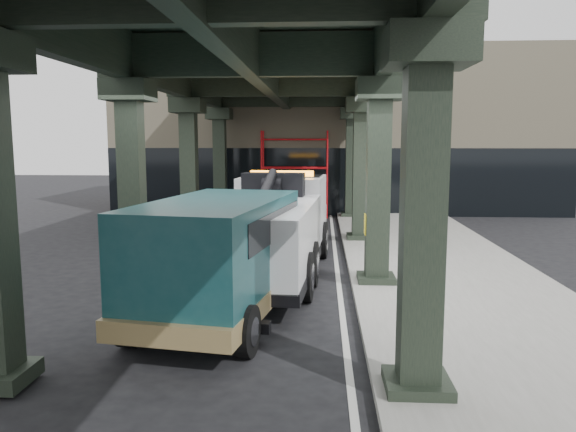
% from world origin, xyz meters
% --- Properties ---
extents(ground, '(90.00, 90.00, 0.00)m').
position_xyz_m(ground, '(0.00, 0.00, 0.00)').
color(ground, black).
rests_on(ground, ground).
extents(sidewalk, '(5.00, 40.00, 0.15)m').
position_xyz_m(sidewalk, '(4.50, 2.00, 0.07)').
color(sidewalk, gray).
rests_on(sidewalk, ground).
extents(lane_stripe, '(0.12, 38.00, 0.01)m').
position_xyz_m(lane_stripe, '(1.70, 2.00, 0.01)').
color(lane_stripe, silver).
rests_on(lane_stripe, ground).
extents(viaduct, '(7.40, 32.00, 6.40)m').
position_xyz_m(viaduct, '(-0.40, 2.00, 5.46)').
color(viaduct, black).
rests_on(viaduct, ground).
extents(building, '(22.00, 10.00, 8.00)m').
position_xyz_m(building, '(2.00, 20.00, 4.00)').
color(building, '#C6B793').
rests_on(building, ground).
extents(scaffolding, '(3.08, 0.88, 4.00)m').
position_xyz_m(scaffolding, '(0.00, 14.64, 2.11)').
color(scaffolding, red).
rests_on(scaffolding, ground).
extents(tow_truck, '(3.07, 8.77, 2.83)m').
position_xyz_m(tow_truck, '(-0.05, 3.03, 1.38)').
color(tow_truck, black).
rests_on(tow_truck, ground).
extents(towed_van, '(3.22, 6.27, 2.43)m').
position_xyz_m(towed_van, '(-0.70, -0.58, 1.31)').
color(towed_van, '#123D41').
rests_on(towed_van, ground).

